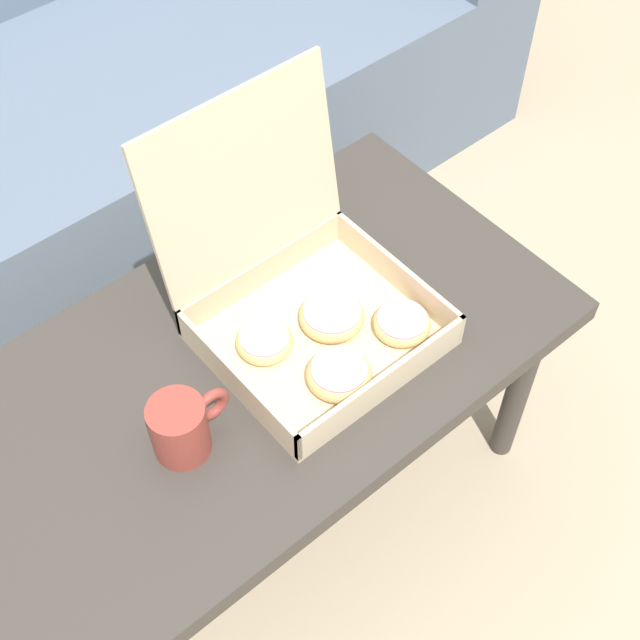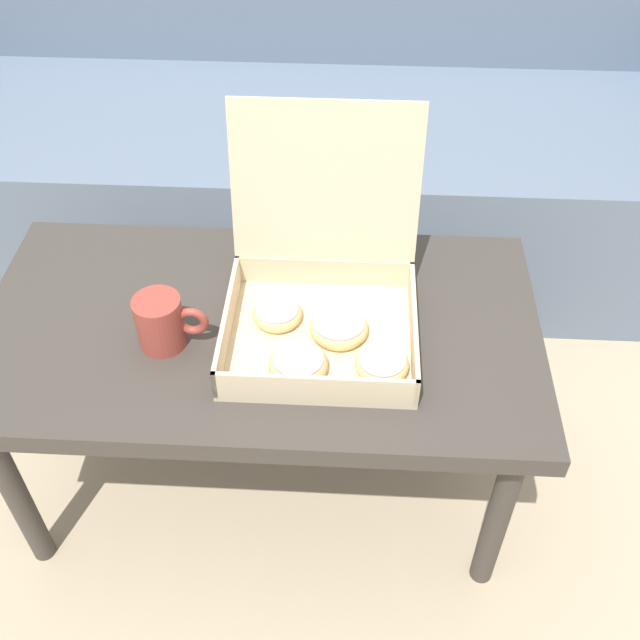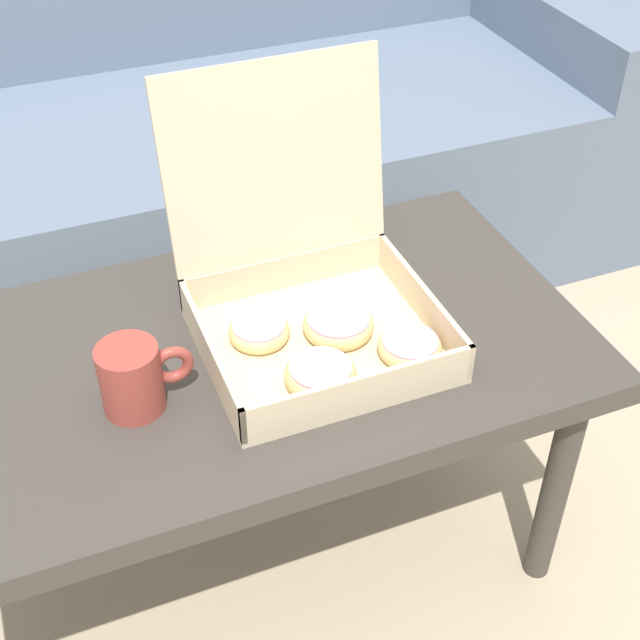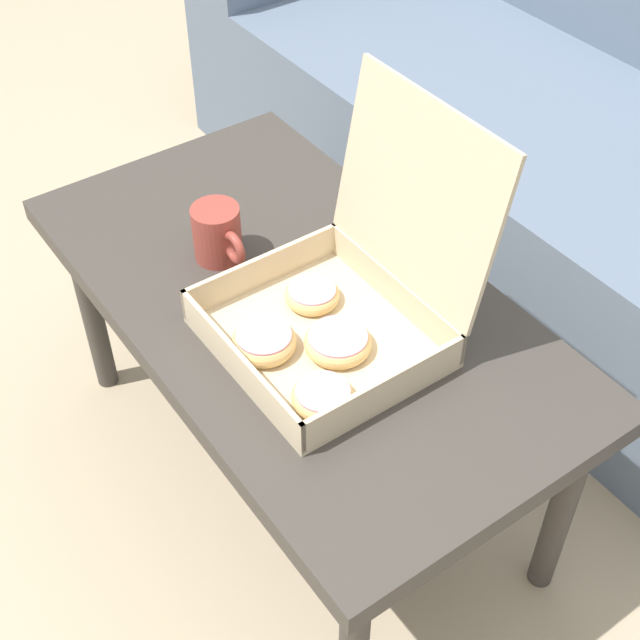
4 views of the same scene
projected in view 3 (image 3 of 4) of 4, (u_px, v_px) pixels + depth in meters
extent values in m
plane|color=tan|center=(234.00, 505.00, 1.66)|extent=(12.00, 12.00, 0.00)
cube|color=slate|center=(138.00, 223.00, 2.00)|extent=(2.00, 0.64, 0.44)
cube|color=slate|center=(85.00, 44.00, 2.14)|extent=(2.00, 0.20, 0.95)
cube|color=slate|center=(544.00, 94.00, 2.35)|extent=(0.24, 0.84, 0.59)
cube|color=#3D3833|center=(238.00, 360.00, 1.29)|extent=(1.01, 0.55, 0.04)
cylinder|color=#3D3833|center=(556.00, 486.00, 1.41)|extent=(0.04, 0.04, 0.44)
cylinder|color=#3D3833|center=(432.00, 326.00, 1.72)|extent=(0.04, 0.04, 0.44)
cube|color=beige|center=(320.00, 345.00, 1.28)|extent=(0.33, 0.30, 0.01)
cube|color=beige|center=(361.00, 393.00, 1.16)|extent=(0.33, 0.01, 0.06)
cube|color=beige|center=(285.00, 272.00, 1.36)|extent=(0.33, 0.01, 0.06)
cube|color=beige|center=(210.00, 355.00, 1.21)|extent=(0.01, 0.30, 0.06)
cube|color=beige|center=(422.00, 301.00, 1.31)|extent=(0.01, 0.30, 0.06)
cube|color=beige|center=(275.00, 162.00, 1.27)|extent=(0.33, 0.06, 0.29)
torus|color=#E5BC75|center=(338.00, 325.00, 1.28)|extent=(0.10, 0.10, 0.03)
cylinder|color=pink|center=(338.00, 321.00, 1.28)|extent=(0.09, 0.09, 0.01)
torus|color=#E5BC75|center=(321.00, 376.00, 1.20)|extent=(0.10, 0.10, 0.03)
cylinder|color=pink|center=(321.00, 371.00, 1.19)|extent=(0.08, 0.08, 0.01)
torus|color=#E5BC75|center=(410.00, 348.00, 1.25)|extent=(0.09, 0.09, 0.03)
cylinder|color=pink|center=(410.00, 343.00, 1.24)|extent=(0.08, 0.08, 0.01)
torus|color=#E5BC75|center=(259.00, 332.00, 1.27)|extent=(0.09, 0.09, 0.03)
cylinder|color=pink|center=(259.00, 327.00, 1.27)|extent=(0.08, 0.08, 0.01)
cylinder|color=#993D33|center=(131.00, 378.00, 1.16)|extent=(0.08, 0.08, 0.10)
torus|color=#993D33|center=(172.00, 365.00, 1.17)|extent=(0.06, 0.01, 0.06)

